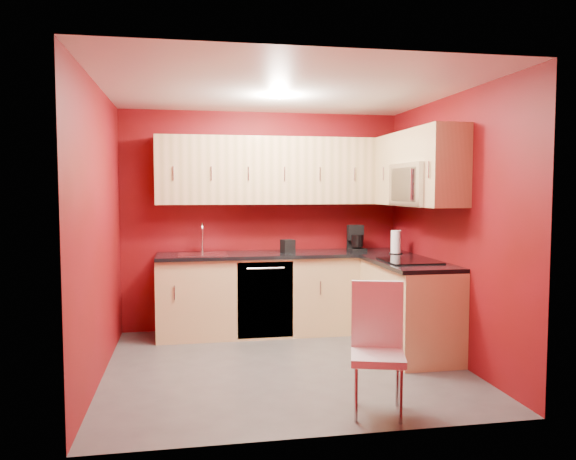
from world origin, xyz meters
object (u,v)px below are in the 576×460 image
object	(u,v)px
paper_towel	(396,242)
napkin_holder	(288,246)
sink	(203,251)
dining_chair	(378,350)
microwave	(422,185)
coffee_maker	(357,238)

from	to	relation	value
paper_towel	napkin_holder	bearing A→B (deg)	163.00
sink	napkin_holder	distance (m)	0.95
sink	dining_chair	bearing A→B (deg)	-64.10
dining_chair	paper_towel	bearing A→B (deg)	82.63
microwave	paper_towel	xyz separation A→B (m)	(-0.01, 0.65, -0.62)
microwave	coffee_maker	xyz separation A→B (m)	(-0.34, 1.01, -0.60)
microwave	coffee_maker	world-z (taller)	microwave
microwave	napkin_holder	world-z (taller)	microwave
napkin_holder	coffee_maker	bearing A→B (deg)	0.85
napkin_holder	dining_chair	bearing A→B (deg)	-84.73
paper_towel	microwave	bearing A→B (deg)	-89.50
sink	napkin_holder	bearing A→B (deg)	-0.22
microwave	dining_chair	world-z (taller)	microwave
microwave	napkin_holder	distance (m)	1.67
sink	paper_towel	distance (m)	2.12
coffee_maker	napkin_holder	distance (m)	0.81
coffee_maker	sink	bearing A→B (deg)	178.27
napkin_holder	microwave	bearing A→B (deg)	-41.04
napkin_holder	dining_chair	size ratio (longest dim) A/B	0.15
microwave	sink	xyz separation A→B (m)	(-2.09, 1.00, -0.72)
napkin_holder	paper_towel	distance (m)	1.20
microwave	dining_chair	bearing A→B (deg)	-123.52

